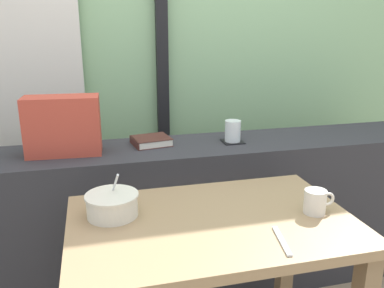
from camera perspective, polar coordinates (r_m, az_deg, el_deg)
outdoor_backdrop at (r=2.58m, az=-4.34°, el=17.88°), size 4.80×0.08×2.80m
curtain_left_panel at (r=2.46m, az=-22.20°, el=13.31°), size 0.56×0.06×2.50m
window_divider_post at (r=2.50m, az=-4.33°, el=15.63°), size 0.07×0.05×2.60m
dark_console_ledge at (r=2.08m, az=-0.14°, el=-10.51°), size 2.80×0.39×0.78m
breakfast_table at (r=1.45m, az=2.79°, el=-15.20°), size 0.96×0.62×0.71m
coaster_square at (r=1.99m, az=5.76°, el=0.34°), size 0.10×0.10×0.00m
juice_glass at (r=1.97m, az=5.80°, el=1.69°), size 0.08×0.08×0.10m
closed_book at (r=1.94m, az=-5.86°, el=0.45°), size 0.20×0.18×0.04m
throw_pillow at (r=1.85m, az=-17.85°, el=2.49°), size 0.33×0.16×0.26m
soup_bowl at (r=1.41m, az=-11.25°, el=-8.48°), size 0.18×0.18×0.16m
fork_utensil at (r=1.28m, az=12.62°, el=-13.23°), size 0.05×0.17×0.01m
ceramic_mug at (r=1.47m, az=17.13°, el=-7.81°), size 0.11×0.08×0.08m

